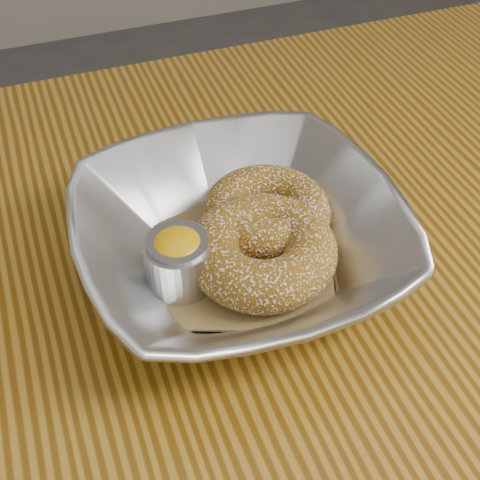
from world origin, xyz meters
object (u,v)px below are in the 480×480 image
object	(u,v)px
donut_back	(266,212)
ramekin	(179,259)
donut_front	(262,251)
table	(368,355)
serving_bowl	(240,239)

from	to	relation	value
donut_back	ramekin	size ratio (longest dim) A/B	1.98
donut_front	ramekin	world-z (taller)	ramekin
table	donut_front	size ratio (longest dim) A/B	10.45
table	donut_back	world-z (taller)	donut_back
serving_bowl	donut_front	xyz separation A→B (m)	(0.01, -0.02, -0.00)
table	donut_front	bearing A→B (deg)	158.30
serving_bowl	donut_back	bearing A→B (deg)	37.45
table	serving_bowl	size ratio (longest dim) A/B	4.77
table	serving_bowl	bearing A→B (deg)	152.36
serving_bowl	ramekin	world-z (taller)	serving_bowl
donut_back	donut_front	world-z (taller)	donut_front
donut_back	table	bearing A→B (deg)	-47.91
donut_back	ramekin	distance (m)	0.09
donut_front	ramekin	distance (m)	0.06
ramekin	table	bearing A→B (deg)	-17.16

